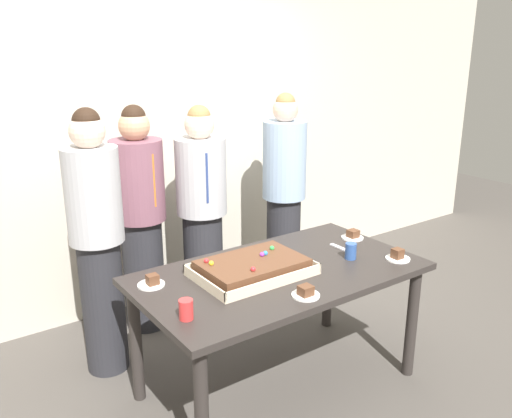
{
  "coord_description": "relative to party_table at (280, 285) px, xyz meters",
  "views": [
    {
      "loc": [
        -1.77,
        -2.25,
        2.04
      ],
      "look_at": [
        -0.07,
        0.15,
        1.13
      ],
      "focal_mm": 37.21,
      "sensor_mm": 36.0,
      "label": 1
    }
  ],
  "objects": [
    {
      "name": "ground_plane",
      "position": [
        0.0,
        0.0,
        -0.69
      ],
      "size": [
        12.0,
        12.0,
        0.0
      ],
      "primitive_type": "plane",
      "color": "#4C4742"
    },
    {
      "name": "interior_back_panel",
      "position": [
        0.0,
        1.6,
        0.81
      ],
      "size": [
        8.0,
        0.12,
        3.0
      ],
      "primitive_type": "cube",
      "color": "beige",
      "rests_on": "ground_plane"
    },
    {
      "name": "party_table",
      "position": [
        0.0,
        0.0,
        0.0
      ],
      "size": [
        1.68,
        0.93,
        0.78
      ],
      "color": "#2D2826",
      "rests_on": "ground_plane"
    },
    {
      "name": "sheet_cake",
      "position": [
        -0.16,
        0.05,
        0.14
      ],
      "size": [
        0.65,
        0.45,
        0.11
      ],
      "color": "beige",
      "rests_on": "party_table"
    },
    {
      "name": "plated_slice_near_left",
      "position": [
        -0.1,
        -0.34,
        0.11
      ],
      "size": [
        0.15,
        0.15,
        0.06
      ],
      "color": "white",
      "rests_on": "party_table"
    },
    {
      "name": "plated_slice_near_right",
      "position": [
        0.69,
        -0.29,
        0.12
      ],
      "size": [
        0.15,
        0.15,
        0.07
      ],
      "color": "white",
      "rests_on": "party_table"
    },
    {
      "name": "plated_slice_far_left",
      "position": [
        0.73,
        0.14,
        0.11
      ],
      "size": [
        0.15,
        0.15,
        0.06
      ],
      "color": "white",
      "rests_on": "party_table"
    },
    {
      "name": "plated_slice_far_right",
      "position": [
        -0.7,
        0.24,
        0.11
      ],
      "size": [
        0.15,
        0.15,
        0.07
      ],
      "color": "white",
      "rests_on": "party_table"
    },
    {
      "name": "drink_cup_nearest",
      "position": [
        0.46,
        -0.11,
        0.14
      ],
      "size": [
        0.07,
        0.07,
        0.1
      ],
      "primitive_type": "cylinder",
      "color": "#2D5199",
      "rests_on": "party_table"
    },
    {
      "name": "drink_cup_middle",
      "position": [
        -0.72,
        -0.19,
        0.14
      ],
      "size": [
        0.07,
        0.07,
        0.1
      ],
      "primitive_type": "cylinder",
      "color": "red",
      "rests_on": "party_table"
    },
    {
      "name": "cake_server_utensil",
      "position": [
        0.53,
        0.04,
        0.1
      ],
      "size": [
        0.03,
        0.2,
        0.01
      ],
      "primitive_type": "cube",
      "color": "silver",
      "rests_on": "party_table"
    },
    {
      "name": "person_serving_front",
      "position": [
        0.05,
        1.0,
        0.16
      ],
      "size": [
        0.37,
        0.37,
        1.65
      ],
      "rotation": [
        0.0,
        0.0,
        -1.79
      ],
      "color": "#28282D",
      "rests_on": "ground_plane"
    },
    {
      "name": "person_green_shirt_behind",
      "position": [
        -0.35,
        1.18,
        0.17
      ],
      "size": [
        0.37,
        0.37,
        1.66
      ],
      "rotation": [
        0.0,
        0.0,
        -1.41
      ],
      "color": "#28282D",
      "rests_on": "ground_plane"
    },
    {
      "name": "person_striped_tie_right",
      "position": [
        0.79,
        0.96,
        0.19
      ],
      "size": [
        0.35,
        0.35,
        1.7
      ],
      "rotation": [
        0.0,
        0.0,
        -2.38
      ],
      "color": "#28282D",
      "rests_on": "ground_plane"
    },
    {
      "name": "person_far_right_suit",
      "position": [
        -0.79,
        0.81,
        0.2
      ],
      "size": [
        0.33,
        0.33,
        1.71
      ],
      "rotation": [
        0.0,
        0.0,
        -0.88
      ],
      "color": "#28282D",
      "rests_on": "ground_plane"
    }
  ]
}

